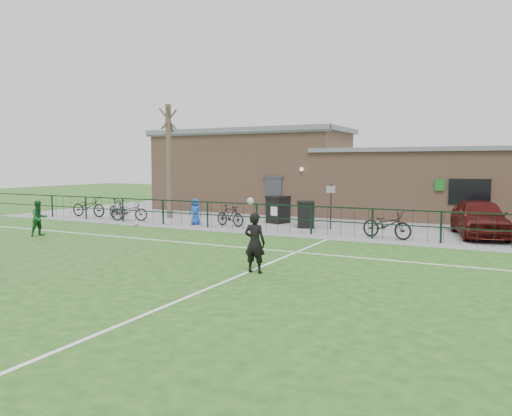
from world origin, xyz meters
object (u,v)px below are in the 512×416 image
at_px(wheelie_bin_right, 306,215).
at_px(sign_post, 331,207).
at_px(bicycle_b, 117,209).
at_px(bicycle_d, 230,216).
at_px(wheelie_bin_left, 278,210).
at_px(car_maroon, 480,218).
at_px(bicycle_a, 89,207).
at_px(bicycle_c, 129,211).
at_px(bicycle_e, 387,225).
at_px(spectator_child, 195,212).
at_px(outfield_player, 39,218).
at_px(ball_ground, 137,224).
at_px(bare_tree, 169,162).

xyz_separation_m(wheelie_bin_right, sign_post, (1.19, -0.09, 0.45)).
relative_size(bicycle_b, bicycle_d, 1.07).
height_order(wheelie_bin_left, sign_post, sign_post).
xyz_separation_m(wheelie_bin_left, car_maroon, (8.97, -0.48, 0.13)).
xyz_separation_m(wheelie_bin_right, bicycle_d, (-3.28, -1.18, -0.06)).
height_order(bicycle_a, bicycle_b, bicycle_a).
height_order(bicycle_c, bicycle_d, same).
bearing_deg(bicycle_b, bicycle_e, -69.83).
distance_m(wheelie_bin_right, sign_post, 1.28).
height_order(bicycle_e, spectator_child, spectator_child).
height_order(bicycle_d, outfield_player, outfield_player).
bearing_deg(bicycle_b, outfield_player, -144.26).
bearing_deg(wheelie_bin_right, bicycle_d, 179.19).
bearing_deg(spectator_child, bicycle_b, 167.75).
bearing_deg(car_maroon, bicycle_e, -160.00).
bearing_deg(sign_post, bicycle_b, -174.43).
relative_size(bicycle_c, spectator_child, 1.52).
distance_m(car_maroon, bicycle_a, 19.44).
height_order(sign_post, bicycle_c, sign_post).
bearing_deg(spectator_child, sign_post, 2.32).
bearing_deg(wheelie_bin_left, bicycle_b, -149.94).
relative_size(spectator_child, ball_ground, 5.91).
relative_size(bicycle_b, outfield_player, 1.23).
distance_m(bare_tree, sign_post, 9.42).
distance_m(bicycle_c, spectator_child, 3.91).
distance_m(bicycle_d, ball_ground, 4.40).
height_order(sign_post, ball_ground, sign_post).
bearing_deg(bicycle_d, bicycle_e, -80.75).
height_order(wheelie_bin_right, bicycle_a, wheelie_bin_right).
relative_size(bicycle_a, bicycle_d, 1.29).
height_order(car_maroon, bicycle_c, car_maroon).
bearing_deg(outfield_player, bicycle_d, -29.12).
xyz_separation_m(car_maroon, bicycle_a, (-19.37, -1.58, -0.20)).
bearing_deg(outfield_player, bicycle_c, 15.51).
distance_m(bare_tree, wheelie_bin_right, 8.37).
distance_m(wheelie_bin_right, spectator_child, 5.23).
relative_size(bare_tree, spectator_child, 4.88).
xyz_separation_m(bare_tree, bicycle_b, (-2.09, -1.71, -2.45)).
relative_size(wheelie_bin_right, spectator_child, 0.90).
bearing_deg(bicycle_b, bicycle_c, -86.16).
relative_size(wheelie_bin_left, bicycle_b, 0.71).
height_order(bicycle_b, outfield_player, outfield_player).
height_order(bicycle_c, outfield_player, outfield_player).
relative_size(bicycle_e, spectator_child, 1.65).
distance_m(car_maroon, bicycle_d, 10.57).
height_order(wheelie_bin_right, car_maroon, car_maroon).
height_order(wheelie_bin_left, spectator_child, wheelie_bin_left).
bearing_deg(ball_ground, car_maroon, 13.42).
height_order(sign_post, outfield_player, sign_post).
relative_size(wheelie_bin_right, bicycle_d, 0.68).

